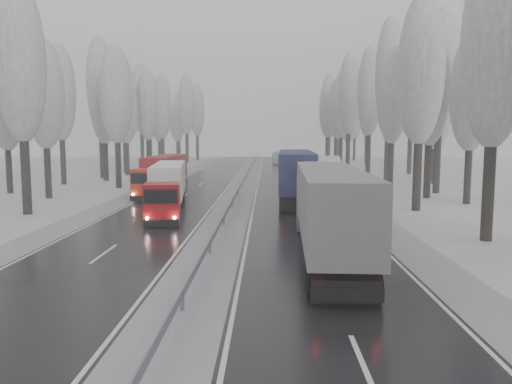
{
  "coord_description": "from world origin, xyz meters",
  "views": [
    {
      "loc": [
        2.8,
        -11.97,
        5.79
      ],
      "look_at": [
        2.09,
        20.13,
        2.2
      ],
      "focal_mm": 35.0,
      "sensor_mm": 36.0,
      "label": 1
    }
  ],
  "objects_px": {
    "truck_blue_box": "(296,173)",
    "truck_red_red": "(163,171)",
    "truck_cream_box": "(324,178)",
    "box_truck_distant": "(280,158)",
    "truck_grey_tarp": "(328,205)",
    "truck_red_white": "(168,184)"
  },
  "relations": [
    {
      "from": "truck_grey_tarp",
      "to": "truck_cream_box",
      "type": "relative_size",
      "value": 1.07
    },
    {
      "from": "truck_grey_tarp",
      "to": "truck_blue_box",
      "type": "relative_size",
      "value": 0.95
    },
    {
      "from": "truck_blue_box",
      "to": "truck_red_red",
      "type": "xyz_separation_m",
      "value": [
        -13.12,
        7.09,
        -0.42
      ]
    },
    {
      "from": "box_truck_distant",
      "to": "truck_red_white",
      "type": "relative_size",
      "value": 0.51
    },
    {
      "from": "truck_red_red",
      "to": "box_truck_distant",
      "type": "bearing_deg",
      "value": 76.89
    },
    {
      "from": "truck_grey_tarp",
      "to": "truck_red_white",
      "type": "relative_size",
      "value": 1.18
    },
    {
      "from": "truck_grey_tarp",
      "to": "truck_blue_box",
      "type": "xyz_separation_m",
      "value": [
        -0.43,
        19.92,
        0.12
      ]
    },
    {
      "from": "truck_grey_tarp",
      "to": "truck_cream_box",
      "type": "xyz_separation_m",
      "value": [
        1.79,
        17.24,
        -0.17
      ]
    },
    {
      "from": "truck_cream_box",
      "to": "truck_red_white",
      "type": "relative_size",
      "value": 1.11
    },
    {
      "from": "truck_grey_tarp",
      "to": "truck_red_white",
      "type": "distance_m",
      "value": 18.14
    },
    {
      "from": "truck_grey_tarp",
      "to": "truck_blue_box",
      "type": "bearing_deg",
      "value": 93.23
    },
    {
      "from": "truck_cream_box",
      "to": "truck_red_white",
      "type": "height_order",
      "value": "truck_cream_box"
    },
    {
      "from": "truck_blue_box",
      "to": "truck_red_red",
      "type": "bearing_deg",
      "value": 153.64
    },
    {
      "from": "truck_cream_box",
      "to": "truck_red_red",
      "type": "relative_size",
      "value": 1.07
    },
    {
      "from": "truck_red_white",
      "to": "box_truck_distant",
      "type": "bearing_deg",
      "value": 73.28
    },
    {
      "from": "truck_red_white",
      "to": "truck_grey_tarp",
      "type": "bearing_deg",
      "value": -61.94
    },
    {
      "from": "truck_cream_box",
      "to": "truck_red_red",
      "type": "distance_m",
      "value": 18.18
    },
    {
      "from": "truck_blue_box",
      "to": "truck_cream_box",
      "type": "distance_m",
      "value": 3.49
    },
    {
      "from": "truck_grey_tarp",
      "to": "box_truck_distant",
      "type": "height_order",
      "value": "truck_grey_tarp"
    },
    {
      "from": "truck_cream_box",
      "to": "box_truck_distant",
      "type": "bearing_deg",
      "value": 99.22
    },
    {
      "from": "truck_red_white",
      "to": "truck_red_red",
      "type": "distance_m",
      "value": 12.65
    },
    {
      "from": "truck_grey_tarp",
      "to": "truck_cream_box",
      "type": "height_order",
      "value": "truck_grey_tarp"
    }
  ]
}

